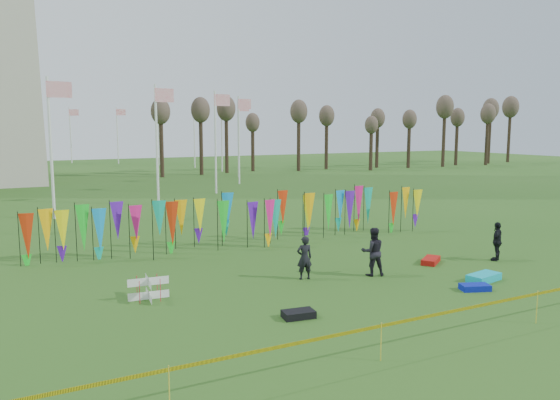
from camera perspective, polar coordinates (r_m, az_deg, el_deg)
name	(u,v)px	position (r m, az deg, el deg)	size (l,w,h in m)	color
ground	(372,308)	(16.34, 9.62, -11.11)	(160.00, 160.00, 0.00)	#244E16
banner_row	(249,216)	(24.12, -3.30, -1.70)	(18.64, 0.64, 2.19)	black
caution_tape_near	(442,315)	(13.80, 16.53, -11.46)	(26.00, 0.02, 0.90)	yellow
tree_line	(368,119)	(69.89, 9.16, 8.33)	(53.92, 1.92, 7.84)	#37271B
box_kite	(149,289)	(17.25, -13.58, -8.98)	(0.63, 0.63, 0.70)	red
person_left	(304,258)	(18.88, 2.57, -6.05)	(0.55, 0.40, 1.51)	black
person_mid	(373,252)	(19.58, 9.68, -5.34)	(0.84, 0.52, 1.72)	black
person_right	(497,241)	(23.08, 21.74, -4.03)	(0.90, 0.51, 1.54)	black
kite_bag_turquoise	(484,277)	(20.06, 20.51, -7.57)	(1.24, 0.62, 0.25)	#0DB9CF
kite_bag_blue	(475,287)	(18.86, 19.70, -8.58)	(0.92, 0.48, 0.19)	#0A1CB0
kite_bag_red	(431,260)	(21.98, 15.48, -6.11)	(1.13, 0.52, 0.21)	#B4120C
kite_bag_black	(298,314)	(15.36, 1.94, -11.83)	(0.88, 0.51, 0.20)	black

